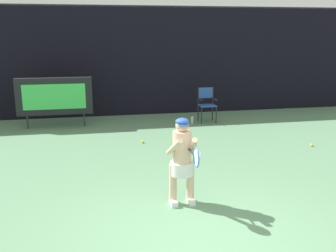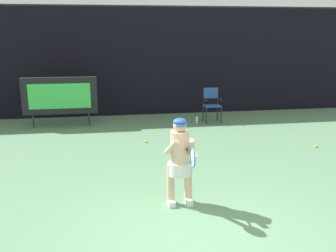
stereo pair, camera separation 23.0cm
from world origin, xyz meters
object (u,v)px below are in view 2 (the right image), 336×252
at_px(scoreboard, 60,96).
at_px(tennis_player, 180,158).
at_px(tennis_racket, 192,157).
at_px(tennis_ball_spare, 316,146).
at_px(water_bottle, 197,120).
at_px(tennis_ball_loose, 146,142).
at_px(umpire_chair, 212,103).

bearing_deg(scoreboard, tennis_player, -66.74).
height_order(tennis_racket, tennis_ball_spare, tennis_racket).
distance_m(water_bottle, tennis_ball_loose, 2.57).
bearing_deg(scoreboard, tennis_ball_loose, -42.86).
height_order(tennis_ball_loose, tennis_ball_spare, same).
bearing_deg(tennis_racket, tennis_player, 107.00).
bearing_deg(tennis_player, scoreboard, 113.26).
bearing_deg(tennis_ball_loose, water_bottle, 45.35).
height_order(umpire_chair, tennis_racket, tennis_racket).
distance_m(tennis_ball_loose, tennis_ball_spare, 4.30).
bearing_deg(tennis_racket, umpire_chair, 79.40).
xyz_separation_m(water_bottle, tennis_player, (-1.63, -5.51, 0.68)).
xyz_separation_m(umpire_chair, tennis_racket, (-2.06, -6.24, 0.37)).
bearing_deg(water_bottle, tennis_ball_loose, -134.65).
xyz_separation_m(scoreboard, tennis_ball_loose, (2.33, -2.16, -0.91)).
relative_size(scoreboard, tennis_racket, 3.65).
xyz_separation_m(tennis_player, tennis_racket, (0.09, -0.53, 0.18)).
height_order(scoreboard, tennis_racket, scoreboard).
height_order(water_bottle, tennis_player, tennis_player).
xyz_separation_m(umpire_chair, tennis_ball_spare, (1.82, -3.16, -0.58)).
relative_size(water_bottle, tennis_racket, 0.44).
bearing_deg(water_bottle, tennis_ball_spare, -51.56).
relative_size(water_bottle, tennis_ball_loose, 3.90).
distance_m(scoreboard, umpire_chair, 4.68).
relative_size(scoreboard, tennis_ball_spare, 32.35).
distance_m(umpire_chair, water_bottle, 0.75).
bearing_deg(umpire_chair, tennis_ball_loose, -138.92).
xyz_separation_m(scoreboard, tennis_player, (2.51, -5.85, -0.14)).
distance_m(scoreboard, tennis_ball_loose, 3.31).
distance_m(water_bottle, tennis_racket, 6.29).
bearing_deg(tennis_racket, tennis_ball_loose, 101.35).
relative_size(tennis_racket, tennis_ball_loose, 8.85).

